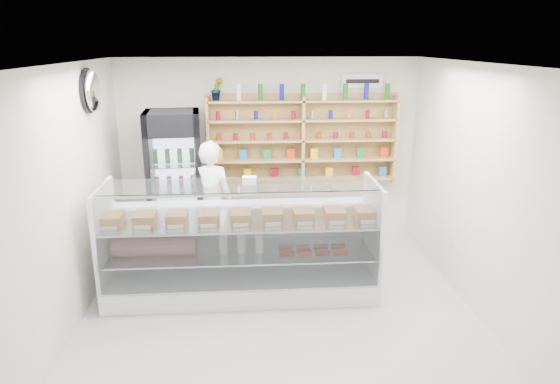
{
  "coord_description": "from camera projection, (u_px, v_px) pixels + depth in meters",
  "views": [
    {
      "loc": [
        -0.36,
        -5.0,
        3.02
      ],
      "look_at": [
        0.06,
        0.9,
        1.23
      ],
      "focal_mm": 32.0,
      "sensor_mm": 36.0,
      "label": 1
    }
  ],
  "objects": [
    {
      "name": "drinks_cooler",
      "position": [
        176.0,
        184.0,
        7.16
      ],
      "size": [
        0.81,
        0.79,
        2.1
      ],
      "rotation": [
        0.0,
        0.0,
        0.08
      ],
      "color": "black",
      "rests_on": "floor"
    },
    {
      "name": "wall_sign",
      "position": [
        362.0,
        81.0,
        7.42
      ],
      "size": [
        0.62,
        0.03,
        0.2
      ],
      "primitive_type": "cube",
      "color": "white",
      "rests_on": "back_wall"
    },
    {
      "name": "display_counter",
      "position": [
        242.0,
        264.0,
        6.16
      ],
      "size": [
        3.27,
        0.98,
        1.42
      ],
      "color": "white",
      "rests_on": "floor"
    },
    {
      "name": "wall_shelving",
      "position": [
        302.0,
        140.0,
        7.48
      ],
      "size": [
        2.84,
        0.28,
        1.33
      ],
      "color": "tan",
      "rests_on": "back_wall"
    },
    {
      "name": "potted_plant",
      "position": [
        217.0,
        89.0,
        7.17
      ],
      "size": [
        0.21,
        0.18,
        0.33
      ],
      "primitive_type": "imported",
      "rotation": [
        0.0,
        0.0,
        0.22
      ],
      "color": "#1E6626",
      "rests_on": "wall_shelving"
    },
    {
      "name": "shop_worker",
      "position": [
        212.0,
        201.0,
        6.98
      ],
      "size": [
        0.75,
        0.63,
        1.74
      ],
      "primitive_type": "imported",
      "rotation": [
        0.0,
        0.0,
        2.73
      ],
      "color": "white",
      "rests_on": "floor"
    },
    {
      "name": "security_mirror",
      "position": [
        93.0,
        91.0,
        5.96
      ],
      "size": [
        0.15,
        0.5,
        0.5
      ],
      "primitive_type": "ellipsoid",
      "color": "silver",
      "rests_on": "left_wall"
    },
    {
      "name": "room",
      "position": [
        280.0,
        201.0,
        5.27
      ],
      "size": [
        5.0,
        5.0,
        5.0
      ],
      "color": "#B9B8BD",
      "rests_on": "ground"
    }
  ]
}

